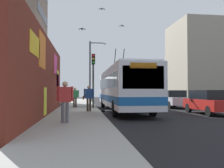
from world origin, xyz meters
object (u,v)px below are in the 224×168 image
Objects in this scene: parked_car_silver at (172,98)px; pedestrian_near_wall at (65,98)px; city_bus at (123,88)px; parked_car_dark_gray at (140,96)px; pedestrian_midblock at (75,96)px; street_lamp at (92,68)px; parked_car_red at (209,101)px; parked_car_navy at (152,97)px; pedestrian_at_curb at (89,96)px; traffic_light at (93,72)px.

parked_car_silver is 2.54× the size of pedestrian_near_wall.
city_bus reaches higher than parked_car_silver.
parked_car_dark_gray is (15.21, -5.20, -0.94)m from city_bus.
pedestrian_midblock is 0.26× the size of street_lamp.
parked_car_red is at bearing -121.65° from pedestrian_midblock.
pedestrian_near_wall is at bearing 139.37° from parked_car_silver.
pedestrian_midblock is at bearing 158.29° from street_lamp.
pedestrian_midblock is (-7.22, 8.85, 0.28)m from parked_car_navy.
parked_car_dark_gray is at bearing -39.28° from street_lamp.
parked_car_red is 18.34m from parked_car_dark_gray.
parked_car_red is 9.93m from pedestrian_near_wall.
pedestrian_at_curb is at bearing 121.46° from parked_car_silver.
pedestrian_at_curb is (-1.61, 2.60, -0.59)m from city_bus.
parked_car_red is at bearing -122.30° from traffic_light.
parked_car_red is 2.35× the size of pedestrian_at_curb.
pedestrian_near_wall is (-16.86, 8.99, 0.38)m from parked_car_navy.
pedestrian_midblock is at bearing 95.40° from parked_car_silver.
pedestrian_at_curb is 3.70m from traffic_light.
street_lamp is (3.17, 7.25, 3.02)m from parked_car_silver.
parked_car_navy is at bearing -66.14° from street_lamp.
city_bus is 6.16m from parked_car_silver.
pedestrian_at_curb is (1.52, 7.80, 0.35)m from parked_car_red.
parked_car_navy is 19.11m from pedestrian_near_wall.
city_bus is at bearing -27.40° from pedestrian_near_wall.
traffic_light reaches higher than parked_car_red.
street_lamp is (9.47, 7.25, 3.02)m from parked_car_red.
city_bus is 2.99× the size of parked_car_red.
parked_car_dark_gray is at bearing -34.50° from pedestrian_midblock.
pedestrian_at_curb is 0.27× the size of street_lamp.
traffic_light is (-0.81, -1.50, 1.99)m from pedestrian_midblock.
city_bus is at bearing 58.97° from parked_car_red.
pedestrian_at_curb is at bearing 171.74° from traffic_light.
parked_car_navy and parked_car_dark_gray have the same top height.
pedestrian_near_wall is 0.28× the size of street_lamp.
city_bus is 8.26m from pedestrian_near_wall.
street_lamp reaches higher than parked_car_red.
parked_car_red is at bearing -142.54° from street_lamp.
parked_car_navy is at bearing -50.80° from pedestrian_midblock.
parked_car_dark_gray is at bearing -24.89° from pedestrian_at_curb.
city_bus is 2.79× the size of traffic_light.
parked_car_red is at bearing -65.04° from pedestrian_near_wall.
pedestrian_midblock is (2.33, 3.65, -0.66)m from city_bus.
parked_car_red and parked_car_navy have the same top height.
parked_car_navy is 0.76× the size of street_lamp.
parked_car_navy is 1.09× the size of parked_car_dark_gray.
parked_car_silver is 12.04m from parked_car_dark_gray.
pedestrian_midblock is at bearing 129.20° from parked_car_navy.
pedestrian_near_wall reaches higher than parked_car_silver.
parked_car_silver is 8.89m from pedestrian_midblock.
pedestrian_at_curb is at bearing 176.04° from street_lamp.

